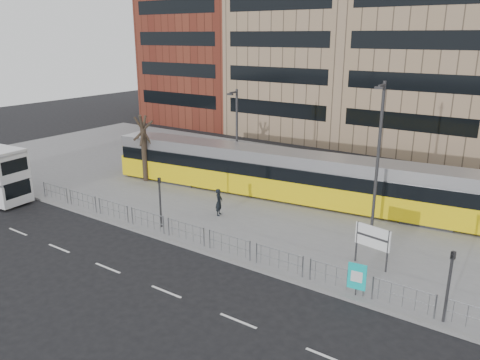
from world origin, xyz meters
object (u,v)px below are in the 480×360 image
Objects in this scene: tram at (292,176)px; bare_tree at (142,113)px; pedestrian at (219,202)px; station_sign at (372,239)px; traffic_light_east at (450,278)px; lamp_post_west at (236,132)px; traffic_light_west at (160,196)px; ad_panel at (357,277)px; lamp_post_east at (378,153)px.

bare_tree is (-11.54, -2.82, 3.73)m from tram.
station_sign is at bearing -116.29° from pedestrian.
lamp_post_west reaches higher than traffic_light_east.
station_sign is 20.48m from bare_tree.
traffic_light_west is 0.43× the size of lamp_post_west.
station_sign is 0.69× the size of traffic_light_west.
tram is 18.54× the size of ad_panel.
ad_panel is 8.43m from lamp_post_east.
bare_tree is (-20.13, 6.96, 4.51)m from ad_panel.
bare_tree is at bearing -148.41° from lamp_post_west.
tram reaches higher than pedestrian.
bare_tree reaches higher than ad_panel.
traffic_light_east is at bearing -26.07° from station_sign.
traffic_light_east is 0.42× the size of bare_tree.
tram is 3.90× the size of bare_tree.
lamp_post_east reaches higher than traffic_light_west.
traffic_light_east is (4.08, -2.92, 0.49)m from station_sign.
pedestrian is (-10.43, 1.29, -0.61)m from station_sign.
lamp_post_east is at bearing -91.00° from pedestrian.
pedestrian reaches higher than ad_panel.
traffic_light_west is at bearing -81.60° from lamp_post_west.
bare_tree is at bearing -173.33° from tram.
lamp_post_east is 18.27m from bare_tree.
lamp_post_east reaches higher than traffic_light_east.
traffic_light_west is at bearing 169.95° from ad_panel.
pedestrian is 0.24× the size of bare_tree.
lamp_post_west is (-13.57, 7.71, 2.49)m from station_sign.
tram is 3.95× the size of lamp_post_west.
lamp_post_west is 0.99× the size of bare_tree.
station_sign is at bearing -11.29° from bare_tree.
traffic_light_east is (3.67, 0.10, 1.07)m from ad_panel.
tram is at bearing -41.74° from pedestrian.
traffic_light_west is at bearing -39.19° from bare_tree.
traffic_light_east is 0.36× the size of lamp_post_east.
station_sign is 0.30× the size of lamp_post_west.
station_sign is 1.23× the size of pedestrian.
tram reaches higher than traffic_light_west.
pedestrian is at bearing -176.25° from traffic_light_east.
ad_panel is at bearing -19.07° from bare_tree.
lamp_post_east is (6.71, -2.51, 3.06)m from tram.
bare_tree is at bearing 154.32° from ad_panel.
traffic_light_west is 1.00× the size of traffic_light_east.
station_sign is 3.11m from ad_panel.
station_sign is 0.69× the size of traffic_light_east.
lamp_post_east is (-1.88, 7.27, 3.83)m from ad_panel.
lamp_post_east is at bearing 97.87° from ad_panel.
lamp_post_west is at bearing 6.79° from pedestrian.
traffic_light_west is (-12.51, 0.75, 1.07)m from ad_panel.
pedestrian is at bearing -119.53° from tram.
station_sign is 0.29× the size of bare_tree.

